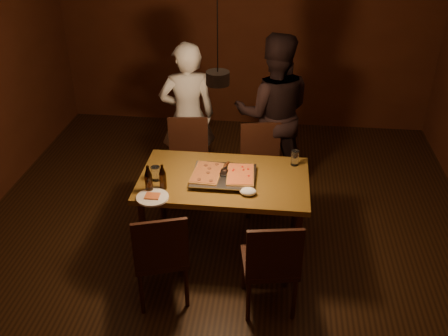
# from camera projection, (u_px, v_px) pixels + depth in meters

# --- Properties ---
(room_shell) EXTENTS (6.00, 6.00, 6.00)m
(room_shell) POSITION_uv_depth(u_px,v_px,m) (218.00, 120.00, 3.93)
(room_shell) COLOR #361F0E
(room_shell) RESTS_ON ground
(dining_table) EXTENTS (1.50, 0.90, 0.75)m
(dining_table) POSITION_uv_depth(u_px,v_px,m) (224.00, 185.00, 4.47)
(dining_table) COLOR brown
(dining_table) RESTS_ON floor
(chair_far_left) EXTENTS (0.47, 0.47, 0.49)m
(chair_far_left) POSITION_uv_depth(u_px,v_px,m) (188.00, 153.00, 5.28)
(chair_far_left) COLOR #38190F
(chair_far_left) RESTS_ON floor
(chair_far_right) EXTENTS (0.51, 0.51, 0.49)m
(chair_far_right) POSITION_uv_depth(u_px,v_px,m) (262.00, 159.00, 5.16)
(chair_far_right) COLOR #38190F
(chair_far_right) RESTS_ON floor
(chair_near_left) EXTENTS (0.53, 0.53, 0.49)m
(chair_near_left) POSITION_uv_depth(u_px,v_px,m) (161.00, 250.00, 3.90)
(chair_near_left) COLOR #38190F
(chair_near_left) RESTS_ON floor
(chair_near_right) EXTENTS (0.49, 0.49, 0.49)m
(chair_near_right) POSITION_uv_depth(u_px,v_px,m) (272.00, 259.00, 3.81)
(chair_near_right) COLOR #38190F
(chair_near_right) RESTS_ON floor
(pizza_tray) EXTENTS (0.55, 0.45, 0.05)m
(pizza_tray) POSITION_uv_depth(u_px,v_px,m) (224.00, 177.00, 4.39)
(pizza_tray) COLOR silver
(pizza_tray) RESTS_ON dining_table
(pizza_meat) EXTENTS (0.27, 0.40, 0.02)m
(pizza_meat) POSITION_uv_depth(u_px,v_px,m) (207.00, 173.00, 4.39)
(pizza_meat) COLOR maroon
(pizza_meat) RESTS_ON pizza_tray
(pizza_cheese) EXTENTS (0.26, 0.39, 0.02)m
(pizza_cheese) POSITION_uv_depth(u_px,v_px,m) (240.00, 174.00, 4.37)
(pizza_cheese) COLOR gold
(pizza_cheese) RESTS_ON pizza_tray
(spatula) EXTENTS (0.13, 0.25, 0.04)m
(spatula) POSITION_uv_depth(u_px,v_px,m) (223.00, 172.00, 4.40)
(spatula) COLOR silver
(spatula) RESTS_ON pizza_tray
(beer_bottle_a) EXTENTS (0.06, 0.06, 0.24)m
(beer_bottle_a) POSITION_uv_depth(u_px,v_px,m) (148.00, 179.00, 4.18)
(beer_bottle_a) COLOR black
(beer_bottle_a) RESTS_ON dining_table
(beer_bottle_b) EXTENTS (0.06, 0.06, 0.23)m
(beer_bottle_b) POSITION_uv_depth(u_px,v_px,m) (163.00, 177.00, 4.22)
(beer_bottle_b) COLOR black
(beer_bottle_b) RESTS_ON dining_table
(water_glass_left) EXTENTS (0.08, 0.08, 0.13)m
(water_glass_left) POSITION_uv_depth(u_px,v_px,m) (156.00, 173.00, 4.37)
(water_glass_left) COLOR silver
(water_glass_left) RESTS_ON dining_table
(water_glass_right) EXTENTS (0.07, 0.07, 0.15)m
(water_glass_right) POSITION_uv_depth(u_px,v_px,m) (295.00, 158.00, 4.59)
(water_glass_right) COLOR silver
(water_glass_right) RESTS_ON dining_table
(plate_slice) EXTENTS (0.27, 0.27, 0.03)m
(plate_slice) POSITION_uv_depth(u_px,v_px,m) (152.00, 197.00, 4.14)
(plate_slice) COLOR white
(plate_slice) RESTS_ON dining_table
(napkin) EXTENTS (0.14, 0.11, 0.06)m
(napkin) POSITION_uv_depth(u_px,v_px,m) (248.00, 192.00, 4.18)
(napkin) COLOR white
(napkin) RESTS_ON dining_table
(diner_white) EXTENTS (0.69, 0.56, 1.64)m
(diner_white) POSITION_uv_depth(u_px,v_px,m) (188.00, 117.00, 5.39)
(diner_white) COLOR silver
(diner_white) RESTS_ON floor
(diner_dark) EXTENTS (0.89, 0.72, 1.74)m
(diner_dark) POSITION_uv_depth(u_px,v_px,m) (273.00, 113.00, 5.35)
(diner_dark) COLOR black
(diner_dark) RESTS_ON floor
(pendant_lamp) EXTENTS (0.18, 0.18, 1.10)m
(pendant_lamp) POSITION_uv_depth(u_px,v_px,m) (218.00, 77.00, 3.75)
(pendant_lamp) COLOR black
(pendant_lamp) RESTS_ON ceiling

